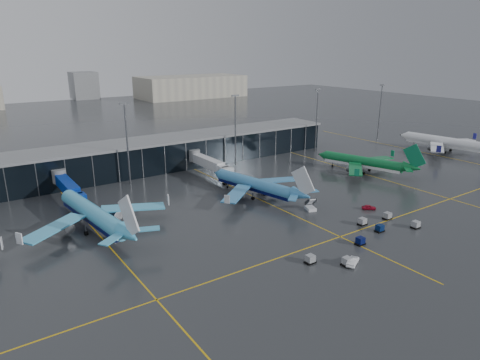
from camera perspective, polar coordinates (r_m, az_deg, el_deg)
ground at (r=104.42m, az=3.36°, el=-6.02°), size 600.00×600.00×0.00m
terminal_pier at (r=153.91m, az=-10.90°, el=3.48°), size 142.00×17.00×10.70m
jet_bridges at (r=126.34m, az=-21.90°, el=-0.91°), size 94.00×27.50×7.20m
flood_masts at (r=143.61m, az=-7.30°, el=6.10°), size 203.00×0.50×25.50m
distant_hangars at (r=363.84m, az=-17.26°, el=11.36°), size 260.00×71.00×22.00m
taxi_lines at (r=117.91m, az=4.05°, el=-3.25°), size 220.00×120.00×0.02m
airliner_arkefly at (r=105.50m, az=-19.15°, el=-3.03°), size 40.90×45.33×12.72m
airliner_klm_near at (r=122.38m, az=1.92°, el=0.40°), size 39.83×43.39×11.53m
airliner_aer_lingus at (r=152.61m, az=16.05°, el=3.14°), size 42.72×45.75×11.57m
airliner_ba at (r=195.08m, az=25.63°, el=5.31°), size 43.21×47.61×13.12m
baggage_carts at (r=101.47m, az=16.72°, el=-7.02°), size 35.04×13.29×1.70m
mobile_airstair at (r=114.95m, az=9.39°, el=-3.59°), size 3.17×3.76×3.45m
service_van_red at (r=118.81m, az=16.81°, el=-3.50°), size 3.75×3.42×1.24m
service_van_white at (r=89.00m, az=14.80°, el=-10.40°), size 4.78×3.54×1.50m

